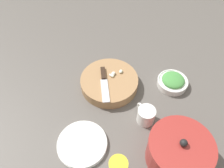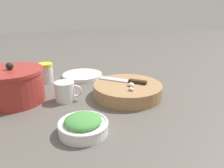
# 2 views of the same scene
# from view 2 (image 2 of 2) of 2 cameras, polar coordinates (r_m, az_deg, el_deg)

# --- Properties ---
(ground_plane) EXTENTS (5.00, 5.00, 0.00)m
(ground_plane) POSITION_cam_2_polar(r_m,az_deg,el_deg) (0.90, -1.91, -3.93)
(ground_plane) COLOR #56514C
(cutting_board) EXTENTS (0.28, 0.28, 0.05)m
(cutting_board) POSITION_cam_2_polar(r_m,az_deg,el_deg) (0.92, 4.08, -1.62)
(cutting_board) COLOR #9E754C
(cutting_board) RESTS_ON ground_plane
(chef_knife) EXTENTS (0.18, 0.16, 0.01)m
(chef_knife) POSITION_cam_2_polar(r_m,az_deg,el_deg) (0.93, 3.51, 0.91)
(chef_knife) COLOR black
(chef_knife) RESTS_ON cutting_board
(garlic_cloves) EXTENTS (0.07, 0.05, 0.02)m
(garlic_cloves) POSITION_cam_2_polar(r_m,az_deg,el_deg) (0.87, 5.03, -0.49)
(garlic_cloves) COLOR silver
(garlic_cloves) RESTS_ON cutting_board
(herb_bowl) EXTENTS (0.15, 0.15, 0.06)m
(herb_bowl) POSITION_cam_2_polar(r_m,az_deg,el_deg) (0.67, -7.54, -10.57)
(herb_bowl) COLOR silver
(herb_bowl) RESTS_ON ground_plane
(spice_jar) EXTENTS (0.07, 0.07, 0.10)m
(spice_jar) POSITION_cam_2_polar(r_m,az_deg,el_deg) (1.12, -16.87, 2.82)
(spice_jar) COLOR silver
(spice_jar) RESTS_ON ground_plane
(coffee_mug) EXTENTS (0.08, 0.10, 0.08)m
(coffee_mug) POSITION_cam_2_polar(r_m,az_deg,el_deg) (0.89, -12.08, -1.90)
(coffee_mug) COLOR silver
(coffee_mug) RESTS_ON ground_plane
(plate_stack) EXTENTS (0.21, 0.21, 0.02)m
(plate_stack) POSITION_cam_2_polar(r_m,az_deg,el_deg) (1.17, -7.74, 2.19)
(plate_stack) COLOR silver
(plate_stack) RESTS_ON ground_plane
(stock_pot) EXTENTS (0.24, 0.24, 0.16)m
(stock_pot) POSITION_cam_2_polar(r_m,az_deg,el_deg) (0.94, -24.49, -0.34)
(stock_pot) COLOR #9E2D28
(stock_pot) RESTS_ON ground_plane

